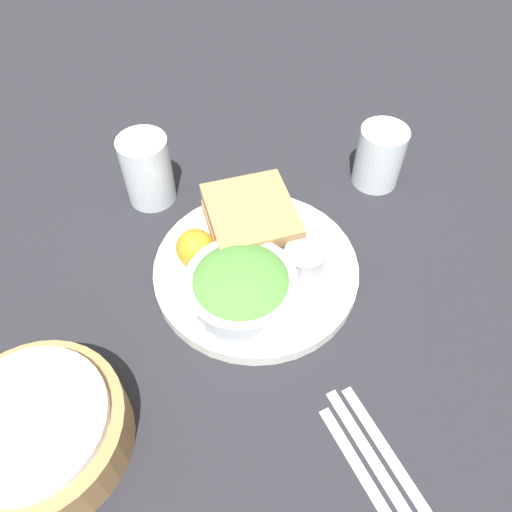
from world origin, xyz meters
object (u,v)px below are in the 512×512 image
object	(u,v)px
plate	(256,270)
spoon	(368,483)
sandwich	(251,220)
drink_glass	(147,170)
bread_basket	(39,432)
fork	(396,466)
dressing_cup	(304,261)
water_glass	(379,156)
knife	(382,475)
salad_bowl	(241,288)

from	to	relation	value
plate	spoon	xyz separation A→B (m)	(-0.29, -0.01, -0.01)
sandwich	drink_glass	bearing A→B (deg)	38.35
bread_basket	fork	size ratio (longest dim) A/B	0.96
dressing_cup	water_glass	world-z (taller)	water_glass
drink_glass	plate	bearing A→B (deg)	-153.97
plate	dressing_cup	bearing A→B (deg)	-118.22
sandwich	spoon	xyz separation A→B (m)	(-0.35, 0.00, -0.04)
drink_glass	fork	size ratio (longest dim) A/B	0.56
dressing_cup	knife	world-z (taller)	dressing_cup
dressing_cup	fork	world-z (taller)	dressing_cup
knife	drink_glass	bearing A→B (deg)	-171.36
salad_bowl	water_glass	xyz separation A→B (m)	(0.15, -0.28, 0.00)
dressing_cup	knife	size ratio (longest dim) A/B	0.26
salad_bowl	dressing_cup	distance (m)	0.09
salad_bowl	water_glass	distance (m)	0.32
fork	knife	world-z (taller)	same
sandwich	drink_glass	xyz separation A→B (m)	(0.14, 0.11, 0.01)
salad_bowl	dressing_cup	world-z (taller)	salad_bowl
salad_bowl	drink_glass	bearing A→B (deg)	13.66
drink_glass	bread_basket	world-z (taller)	drink_glass
bread_basket	drink_glass	bearing A→B (deg)	-30.61
fork	water_glass	size ratio (longest dim) A/B	2.00
salad_bowl	knife	distance (m)	0.26
plate	bread_basket	size ratio (longest dim) A/B	1.48
dressing_cup	knife	distance (m)	0.26
knife	spoon	distance (m)	0.02
plate	drink_glass	xyz separation A→B (m)	(0.20, 0.10, 0.04)
sandwich	fork	world-z (taller)	sandwich
spoon	dressing_cup	bearing A→B (deg)	164.66
salad_bowl	bread_basket	size ratio (longest dim) A/B	0.75
dressing_cup	drink_glass	bearing A→B (deg)	33.81
knife	fork	bearing A→B (deg)	90.00
bread_basket	water_glass	world-z (taller)	water_glass
sandwich	water_glass	size ratio (longest dim) A/B	1.39
dressing_cup	plate	bearing A→B (deg)	61.78
bread_basket	spoon	distance (m)	0.34
bread_basket	spoon	bearing A→B (deg)	-117.94
spoon	water_glass	bearing A→B (deg)	144.16
plate	salad_bowl	xyz separation A→B (m)	(-0.05, 0.04, 0.04)
salad_bowl	bread_basket	xyz separation A→B (m)	(-0.09, 0.25, -0.01)
water_glass	salad_bowl	bearing A→B (deg)	118.75
sandwich	dressing_cup	xyz separation A→B (m)	(-0.09, -0.04, -0.01)
drink_glass	salad_bowl	bearing A→B (deg)	-166.34
fork	salad_bowl	bearing A→B (deg)	-166.57
plate	knife	size ratio (longest dim) A/B	1.36
spoon	water_glass	distance (m)	0.46
sandwich	drink_glass	world-z (taller)	drink_glass
sandwich	bread_basket	xyz separation A→B (m)	(-0.19, 0.30, -0.01)
dressing_cup	drink_glass	size ratio (longest dim) A/B	0.49
sandwich	bread_basket	size ratio (longest dim) A/B	0.72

